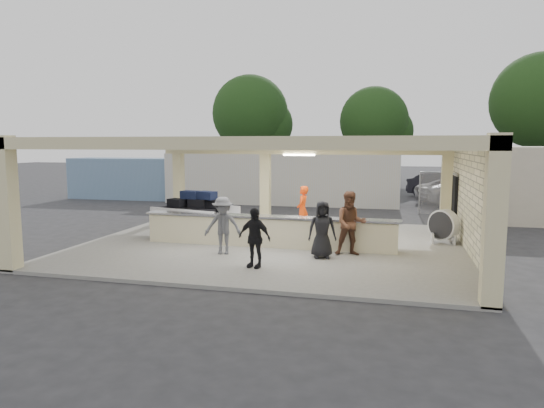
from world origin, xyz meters
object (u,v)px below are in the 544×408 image
(luggage_cart, at_px, (195,211))
(car_dark, at_px, (446,186))
(car_white_a, at_px, (465,191))
(car_white_b, at_px, (531,193))
(baggage_counter, at_px, (268,231))
(passenger_b, at_px, (254,238))
(container_white, at_px, (281,178))
(drum_fan, at_px, (444,225))
(passenger_a, at_px, (351,223))
(passenger_d, at_px, (322,229))
(baggage_handler, at_px, (303,210))
(container_blue, at_px, (147,179))
(passenger_c, at_px, (223,226))

(luggage_cart, height_order, car_dark, luggage_cart)
(car_white_a, distance_m, car_white_b, 3.23)
(baggage_counter, relative_size, passenger_b, 5.19)
(luggage_cart, bearing_deg, passenger_b, -35.55)
(car_dark, distance_m, container_white, 10.22)
(car_dark, height_order, container_white, container_white)
(drum_fan, height_order, car_white_a, car_white_a)
(passenger_a, xyz_separation_m, passenger_d, (-0.76, -0.54, -0.12))
(drum_fan, xyz_separation_m, car_white_a, (2.20, 12.00, 0.03))
(passenger_a, xyz_separation_m, car_dark, (4.21, 16.76, -0.24))
(baggage_handler, bearing_deg, passenger_b, -2.62)
(drum_fan, distance_m, passenger_d, 4.66)
(baggage_handler, bearing_deg, container_white, -161.08)
(passenger_a, relative_size, passenger_d, 1.15)
(luggage_cart, distance_m, container_blue, 13.30)
(passenger_c, distance_m, car_dark, 19.21)
(passenger_c, height_order, car_white_b, passenger_c)
(container_white, bearing_deg, container_blue, 177.49)
(container_white, relative_size, container_blue, 1.36)
(container_white, bearing_deg, drum_fan, -53.13)
(container_white, bearing_deg, baggage_counter, -79.94)
(car_white_a, bearing_deg, car_white_b, -123.12)
(passenger_c, bearing_deg, passenger_d, -6.22)
(baggage_counter, height_order, passenger_b, passenger_b)
(car_white_b, bearing_deg, passenger_d, 143.34)
(passenger_d, xyz_separation_m, container_white, (-4.26, 12.95, 0.48))
(car_dark, bearing_deg, drum_fan, -143.22)
(luggage_cart, height_order, car_white_b, luggage_cart)
(container_blue, bearing_deg, passenger_d, -47.09)
(luggage_cart, height_order, passenger_b, passenger_b)
(drum_fan, height_order, container_blue, container_blue)
(baggage_handler, relative_size, passenger_d, 1.06)
(car_white_b, bearing_deg, passenger_a, 144.62)
(baggage_handler, relative_size, container_blue, 0.18)
(passenger_d, bearing_deg, car_dark, 58.59)
(baggage_counter, xyz_separation_m, car_dark, (6.86, 16.18, 0.21))
(passenger_c, relative_size, passenger_d, 1.04)
(baggage_counter, relative_size, car_dark, 1.71)
(baggage_handler, bearing_deg, car_dark, 156.76)
(car_white_a, height_order, container_blue, container_blue)
(drum_fan, distance_m, container_blue, 19.14)
(baggage_handler, distance_m, container_blue, 14.93)
(passenger_c, bearing_deg, luggage_cart, 117.06)
(passenger_d, relative_size, car_white_b, 0.33)
(drum_fan, height_order, passenger_b, passenger_b)
(car_white_a, bearing_deg, container_white, 77.73)
(luggage_cart, relative_size, container_blue, 0.32)
(car_white_b, xyz_separation_m, container_white, (-13.19, -1.54, 0.62))
(drum_fan, bearing_deg, car_white_b, 105.40)
(passenger_d, relative_size, container_white, 0.13)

